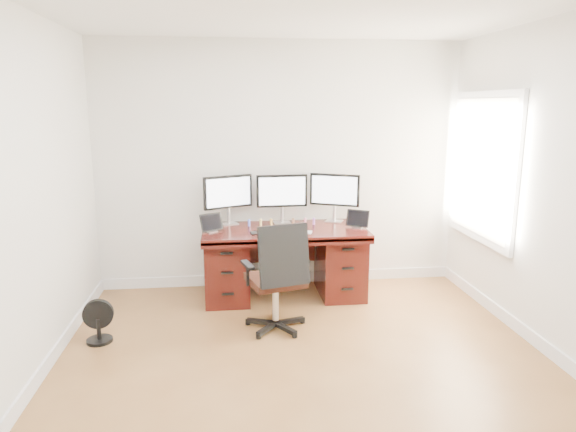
{
  "coord_description": "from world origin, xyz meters",
  "views": [
    {
      "loc": [
        -0.57,
        -3.37,
        2.02
      ],
      "look_at": [
        0.0,
        1.5,
        0.95
      ],
      "focal_mm": 32.0,
      "sensor_mm": 36.0,
      "label": 1
    }
  ],
  "objects": [
    {
      "name": "keyboard",
      "position": [
        0.06,
        1.6,
        0.76
      ],
      "size": [
        0.27,
        0.19,
        0.01
      ],
      "primitive_type": "cube",
      "rotation": [
        0.0,
        0.0,
        -0.39
      ],
      "color": "white",
      "rests_on": "desk"
    },
    {
      "name": "figurine_brown",
      "position": [
        0.11,
        1.95,
        0.79
      ],
      "size": [
        0.03,
        0.03,
        0.08
      ],
      "color": "#866044",
      "rests_on": "desk"
    },
    {
      "name": "desk",
      "position": [
        0.0,
        1.83,
        0.4
      ],
      "size": [
        1.7,
        0.8,
        0.75
      ],
      "color": "#3B0F0B",
      "rests_on": "ground"
    },
    {
      "name": "trackpad",
      "position": [
        0.19,
        1.6,
        0.76
      ],
      "size": [
        0.15,
        0.15,
        0.01
      ],
      "primitive_type": "cube",
      "rotation": [
        0.0,
        0.0,
        -0.26
      ],
      "color": "silver",
      "rests_on": "desk"
    },
    {
      "name": "back_wall",
      "position": [
        0.0,
        2.25,
        1.35
      ],
      "size": [
        4.0,
        0.1,
        2.7
      ],
      "primitive_type": "cube",
      "color": "white",
      "rests_on": "ground"
    },
    {
      "name": "phone",
      "position": [
        -0.01,
        1.74,
        0.76
      ],
      "size": [
        0.14,
        0.1,
        0.01
      ],
      "primitive_type": "cube",
      "rotation": [
        0.0,
        0.0,
        0.35
      ],
      "color": "black",
      "rests_on": "desk"
    },
    {
      "name": "office_chair",
      "position": [
        -0.16,
        0.98,
        0.34
      ],
      "size": [
        0.66,
        0.66,
        1.02
      ],
      "rotation": [
        0.0,
        0.0,
        0.26
      ],
      "color": "black",
      "rests_on": "ground"
    },
    {
      "name": "figurine_yellow",
      "position": [
        -0.24,
        1.95,
        0.79
      ],
      "size": [
        0.03,
        0.03,
        0.08
      ],
      "color": "#E6D272",
      "rests_on": "desk"
    },
    {
      "name": "monitor_right",
      "position": [
        0.58,
        2.07,
        1.09
      ],
      "size": [
        0.51,
        0.27,
        0.53
      ],
      "rotation": [
        0.0,
        0.0,
        -0.44
      ],
      "color": "silver",
      "rests_on": "desk"
    },
    {
      "name": "tablet_left",
      "position": [
        -0.75,
        1.75,
        0.84
      ],
      "size": [
        0.24,
        0.18,
        0.19
      ],
      "rotation": [
        0.0,
        0.0,
        0.54
      ],
      "color": "silver",
      "rests_on": "desk"
    },
    {
      "name": "figurine_purple",
      "position": [
        0.33,
        1.95,
        0.79
      ],
      "size": [
        0.03,
        0.03,
        0.08
      ],
      "color": "#9C65CB",
      "rests_on": "desk"
    },
    {
      "name": "drawing_tablet",
      "position": [
        -0.26,
        1.65,
        0.76
      ],
      "size": [
        0.21,
        0.15,
        0.01
      ],
      "primitive_type": "cube",
      "rotation": [
        0.0,
        0.0,
        0.12
      ],
      "color": "black",
      "rests_on": "desk"
    },
    {
      "name": "floor_fan",
      "position": [
        -1.72,
        0.91,
        0.18
      ],
      "size": [
        0.26,
        0.22,
        0.38
      ],
      "rotation": [
        0.0,
        0.0,
        0.09
      ],
      "color": "black",
      "rests_on": "ground"
    },
    {
      "name": "ground",
      "position": [
        0.0,
        0.0,
        0.0
      ],
      "size": [
        4.5,
        4.5,
        0.0
      ],
      "primitive_type": "plane",
      "color": "brown",
      "rests_on": "ground"
    },
    {
      "name": "monitor_left",
      "position": [
        -0.58,
        2.07,
        1.09
      ],
      "size": [
        0.52,
        0.26,
        0.53
      ],
      "rotation": [
        0.0,
        0.0,
        0.42
      ],
      "color": "silver",
      "rests_on": "desk"
    },
    {
      "name": "figurine_orange",
      "position": [
        -0.13,
        1.95,
        0.79
      ],
      "size": [
        0.03,
        0.03,
        0.08
      ],
      "color": "#F0BE56",
      "rests_on": "desk"
    },
    {
      "name": "figurine_blue",
      "position": [
        -0.36,
        1.95,
        0.79
      ],
      "size": [
        0.03,
        0.03,
        0.08
      ],
      "color": "#5573F2",
      "rests_on": "desk"
    },
    {
      "name": "figurine_pink",
      "position": [
        0.24,
        1.95,
        0.79
      ],
      "size": [
        0.03,
        0.03,
        0.08
      ],
      "color": "pink",
      "rests_on": "desk"
    },
    {
      "name": "monitor_center",
      "position": [
        0.0,
        2.07,
        1.09
      ],
      "size": [
        0.55,
        0.15,
        0.53
      ],
      "rotation": [
        0.0,
        0.0,
        0.04
      ],
      "color": "silver",
      "rests_on": "desk"
    },
    {
      "name": "tablet_right",
      "position": [
        0.77,
        1.75,
        0.84
      ],
      "size": [
        0.24,
        0.18,
        0.19
      ],
      "rotation": [
        0.0,
        0.0,
        -0.55
      ],
      "color": "silver",
      "rests_on": "desk"
    }
  ]
}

